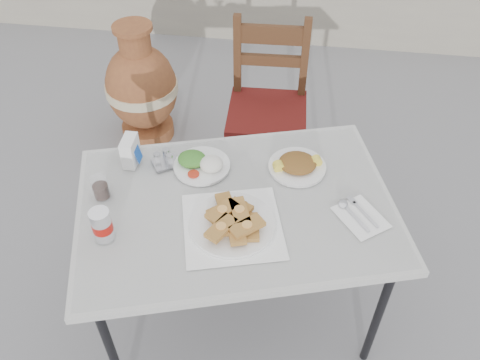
# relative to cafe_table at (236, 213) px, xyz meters

# --- Properties ---
(ground) EXTENTS (80.00, 80.00, 0.00)m
(ground) POSITION_rel_cafe_table_xyz_m (0.14, 0.04, -0.64)
(ground) COLOR slate
(ground) RESTS_ON ground
(cafe_table) EXTENTS (1.31, 1.06, 0.69)m
(cafe_table) POSITION_rel_cafe_table_xyz_m (0.00, 0.00, 0.00)
(cafe_table) COLOR black
(cafe_table) RESTS_ON ground
(pide_plate) EXTENTS (0.41, 0.41, 0.07)m
(pide_plate) POSITION_rel_cafe_table_xyz_m (0.00, -0.11, 0.08)
(pide_plate) COLOR white
(pide_plate) RESTS_ON cafe_table
(salad_rice_plate) EXTENTS (0.22, 0.22, 0.06)m
(salad_rice_plate) POSITION_rel_cafe_table_xyz_m (-0.16, 0.17, 0.07)
(salad_rice_plate) COLOR white
(salad_rice_plate) RESTS_ON cafe_table
(salad_chopped_plate) EXTENTS (0.22, 0.22, 0.05)m
(salad_chopped_plate) POSITION_rel_cafe_table_xyz_m (0.21, 0.22, 0.07)
(salad_chopped_plate) COLOR white
(salad_chopped_plate) RESTS_ON cafe_table
(soda_can) EXTENTS (0.07, 0.07, 0.12)m
(soda_can) POSITION_rel_cafe_table_xyz_m (-0.41, -0.21, 0.11)
(soda_can) COLOR silver
(soda_can) RESTS_ON cafe_table
(cola_glass) EXTENTS (0.06, 0.06, 0.09)m
(cola_glass) POSITION_rel_cafe_table_xyz_m (-0.49, -0.03, 0.09)
(cola_glass) COLOR white
(cola_glass) RESTS_ON cafe_table
(napkin_holder) EXTENTS (0.06, 0.10, 0.12)m
(napkin_holder) POSITION_rel_cafe_table_xyz_m (-0.43, 0.16, 0.11)
(napkin_holder) COLOR white
(napkin_holder) RESTS_ON cafe_table
(condiment_caddy) EXTENTS (0.12, 0.12, 0.07)m
(condiment_caddy) POSITION_rel_cafe_table_xyz_m (-0.30, 0.17, 0.07)
(condiment_caddy) COLOR silver
(condiment_caddy) RESTS_ON cafe_table
(cutlery_napkin) EXTENTS (0.21, 0.22, 0.01)m
(cutlery_napkin) POSITION_rel_cafe_table_xyz_m (0.43, 0.01, 0.05)
(cutlery_napkin) COLOR white
(cutlery_napkin) RESTS_ON cafe_table
(chair) EXTENTS (0.41, 0.41, 0.90)m
(chair) POSITION_rel_cafe_table_xyz_m (0.03, 0.91, -0.18)
(chair) COLOR #3B2510
(chair) RESTS_ON ground
(terracotta_urn) EXTENTS (0.42, 0.42, 0.74)m
(terracotta_urn) POSITION_rel_cafe_table_xyz_m (-0.73, 1.16, -0.30)
(terracotta_urn) COLOR brown
(terracotta_urn) RESTS_ON ground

